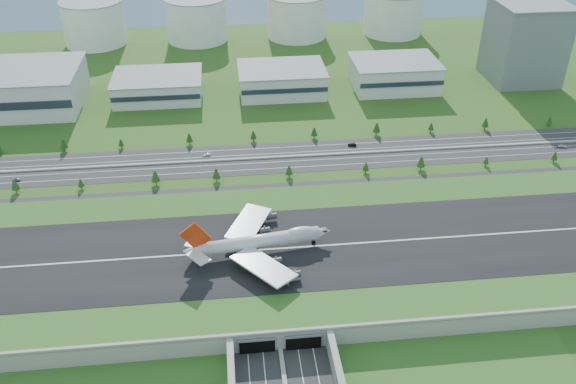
{
  "coord_description": "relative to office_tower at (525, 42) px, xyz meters",
  "views": [
    {
      "loc": [
        -14.65,
        -207.78,
        168.87
      ],
      "look_at": [
        12.26,
        35.0,
        14.55
      ],
      "focal_mm": 38.0,
      "sensor_mm": 36.0,
      "label": 1
    }
  ],
  "objects": [
    {
      "name": "ground",
      "position": [
        -200.0,
        -195.0,
        -27.5
      ],
      "size": [
        1200.0,
        1200.0,
        0.0
      ],
      "primitive_type": "plane",
      "color": "#33551A",
      "rests_on": "ground"
    },
    {
      "name": "airfield_deck",
      "position": [
        -200.0,
        -195.09,
        -23.38
      ],
      "size": [
        520.0,
        100.0,
        9.2
      ],
      "color": "gray",
      "rests_on": "ground"
    },
    {
      "name": "north_expressway",
      "position": [
        -200.0,
        -100.0,
        -27.44
      ],
      "size": [
        560.0,
        36.0,
        0.12
      ],
      "primitive_type": "cube",
      "color": "#28282B",
      "rests_on": "ground"
    },
    {
      "name": "tree_row",
      "position": [
        -200.72,
        -101.48,
        -22.75
      ],
      "size": [
        504.32,
        48.67,
        8.46
      ],
      "color": "#3D2819",
      "rests_on": "ground"
    },
    {
      "name": "hangar_mid_a",
      "position": [
        -260.0,
        -5.0,
        -20.0
      ],
      "size": [
        58.0,
        42.0,
        15.0
      ],
      "primitive_type": "cube",
      "color": "silver",
      "rests_on": "ground"
    },
    {
      "name": "hangar_mid_b",
      "position": [
        -175.0,
        -5.0,
        -19.0
      ],
      "size": [
        58.0,
        42.0,
        17.0
      ],
      "primitive_type": "cube",
      "color": "silver",
      "rests_on": "ground"
    },
    {
      "name": "hangar_mid_c",
      "position": [
        -95.0,
        -5.0,
        -18.0
      ],
      "size": [
        58.0,
        42.0,
        19.0
      ],
      "primitive_type": "cube",
      "color": "silver",
      "rests_on": "ground"
    },
    {
      "name": "office_tower",
      "position": [
        0.0,
        0.0,
        0.0
      ],
      "size": [
        46.0,
        46.0,
        55.0
      ],
      "primitive_type": "cube",
      "color": "slate",
      "rests_on": "ground"
    },
    {
      "name": "fuel_tank_a",
      "position": [
        -320.0,
        115.0,
        -10.0
      ],
      "size": [
        50.0,
        50.0,
        35.0
      ],
      "primitive_type": "cylinder",
      "color": "silver",
      "rests_on": "ground"
    },
    {
      "name": "fuel_tank_b",
      "position": [
        -235.0,
        115.0,
        -10.0
      ],
      "size": [
        50.0,
        50.0,
        35.0
      ],
      "primitive_type": "cylinder",
      "color": "silver",
      "rests_on": "ground"
    },
    {
      "name": "fuel_tank_c",
      "position": [
        -150.0,
        115.0,
        -10.0
      ],
      "size": [
        50.0,
        50.0,
        35.0
      ],
      "primitive_type": "cylinder",
      "color": "silver",
      "rests_on": "ground"
    },
    {
      "name": "fuel_tank_d",
      "position": [
        -65.0,
        115.0,
        -10.0
      ],
      "size": [
        50.0,
        50.0,
        35.0
      ],
      "primitive_type": "cylinder",
      "color": "silver",
      "rests_on": "ground"
    },
    {
      "name": "boeing_747",
      "position": [
        -204.24,
        -196.08,
        -13.83
      ],
      "size": [
        64.32,
        60.42,
        19.94
      ],
      "rotation": [
        0.0,
        0.0,
        0.14
      ],
      "color": "silver",
      "rests_on": "airfield_deck"
    },
    {
      "name": "car_4",
      "position": [
        -328.14,
        -110.27,
        -26.66
      ],
      "size": [
        4.38,
        2.08,
        1.44
      ],
      "primitive_type": "imported",
      "rotation": [
        0.0,
        0.0,
        1.48
      ],
      "color": "#5C5C61",
      "rests_on": "ground"
    },
    {
      "name": "car_5",
      "position": [
        -142.03,
        -90.87,
        -26.57
      ],
      "size": [
        5.13,
        2.46,
        1.62
      ],
      "primitive_type": "imported",
      "rotation": [
        0.0,
        0.0,
        -1.73
      ],
      "color": "black",
      "rests_on": "ground"
    },
    {
      "name": "car_6",
      "position": [
        -19.58,
        -106.03,
        -26.65
      ],
      "size": [
        5.73,
        3.9,
        1.46
      ],
      "primitive_type": "imported",
      "rotation": [
        0.0,
        0.0,
        1.26
      ],
      "color": "silver",
      "rests_on": "ground"
    },
    {
      "name": "car_7",
      "position": [
        -227.31,
        -93.44,
        -26.72
      ],
      "size": [
        4.82,
        2.65,
        1.32
      ],
      "primitive_type": "imported",
      "rotation": [
        0.0,
        0.0,
        -1.39
      ],
      "color": "white",
      "rests_on": "ground"
    }
  ]
}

